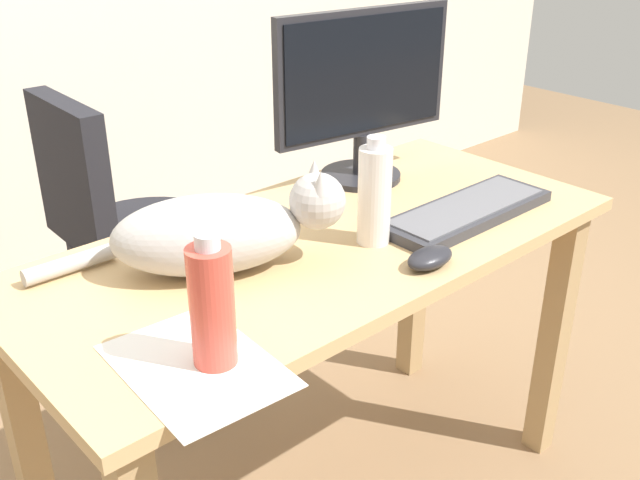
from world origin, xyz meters
TOP-DOWN VIEW (x-y plane):
  - desk at (0.00, 0.00)m, footprint 1.31×0.60m
  - office_chair at (-0.08, 0.73)m, footprint 0.48×0.48m
  - monitor at (0.30, 0.19)m, footprint 0.48×0.20m
  - keyboard at (0.31, -0.14)m, footprint 0.44×0.15m
  - cat at (-0.24, 0.03)m, footprint 0.54×0.35m
  - computer_mouse at (0.07, -0.23)m, footprint 0.11×0.06m
  - paper_sheet at (-0.45, -0.21)m, footprint 0.23×0.31m
  - water_bottle at (-0.42, -0.22)m, footprint 0.07×0.07m
  - spray_bottle at (0.07, -0.08)m, footprint 0.07×0.07m

SIDE VIEW (x-z plane):
  - office_chair at x=-0.08m, z-range -0.06..0.87m
  - desk at x=0.00m, z-range 0.25..1.00m
  - paper_sheet at x=-0.45m, z-range 0.75..0.75m
  - keyboard at x=0.31m, z-range 0.75..0.78m
  - computer_mouse at x=0.07m, z-range 0.75..0.79m
  - cat at x=-0.24m, z-range 0.73..0.93m
  - water_bottle at x=-0.42m, z-range 0.74..0.96m
  - spray_bottle at x=0.07m, z-range 0.74..0.97m
  - monitor at x=0.30m, z-range 0.77..1.18m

